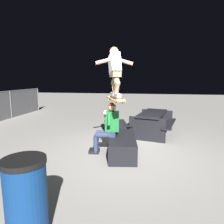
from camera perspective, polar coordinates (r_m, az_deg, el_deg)
ground_plane at (r=5.07m, az=3.63°, el=-11.79°), size 40.00×40.00×0.00m
ledge_box_main at (r=4.96m, az=3.02°, el=-9.56°), size 1.57×0.82×0.44m
person_sitting_on_ledge at (r=4.89m, az=-1.21°, el=-3.94°), size 0.60×0.78×1.28m
skateboard at (r=4.57m, az=1.01°, el=3.61°), size 1.01×0.59×0.13m
skater_airborne at (r=4.60m, az=0.85°, el=12.23°), size 0.63×0.84×1.12m
kicker_ramp at (r=7.07m, az=2.06°, el=-4.98°), size 1.26×1.20×0.42m
picnic_table_back at (r=6.68m, az=11.56°, el=-2.24°), size 1.96×1.69×0.75m
trash_bin at (r=2.66m, az=-23.47°, el=-21.90°), size 0.49×0.49×0.97m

